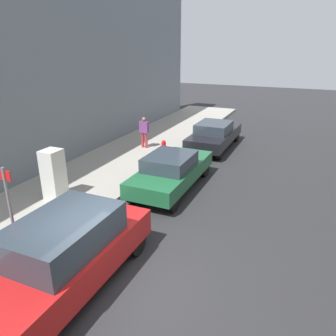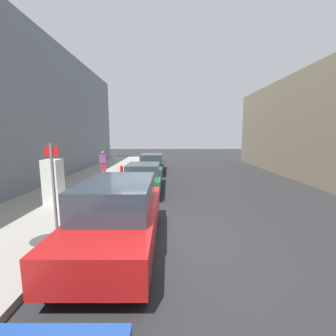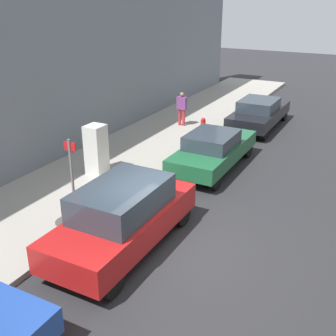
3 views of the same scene
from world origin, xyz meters
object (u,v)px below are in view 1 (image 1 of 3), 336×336
object	(u,v)px
discarded_refrigerator	(54,174)
street_sign_post	(11,211)
fire_hydrant	(164,147)
pedestrian_walking_far	(144,130)
parked_suv_red	(66,253)
parked_sedan_green	(172,170)
parked_sedan_dark	(214,134)

from	to	relation	value
discarded_refrigerator	street_sign_post	size ratio (longest dim) A/B	0.70
fire_hydrant	pedestrian_walking_far	size ratio (longest dim) A/B	0.44
discarded_refrigerator	parked_suv_red	size ratio (longest dim) A/B	0.38
parked_sedan_green	parked_sedan_dark	bearing A→B (deg)	90.00
parked_sedan_green	parked_sedan_dark	world-z (taller)	parked_sedan_green
fire_hydrant	pedestrian_walking_far	xyz separation A→B (m)	(-1.37, 0.60, 0.55)
pedestrian_walking_far	parked_sedan_dark	size ratio (longest dim) A/B	0.33
street_sign_post	parked_suv_red	distance (m)	1.72
street_sign_post	pedestrian_walking_far	size ratio (longest dim) A/B	1.56
pedestrian_walking_far	parked_suv_red	bearing A→B (deg)	-114.22
parked_suv_red	street_sign_post	bearing A→B (deg)	177.64
parked_sedan_dark	discarded_refrigerator	bearing A→B (deg)	-111.21
parked_sedan_green	fire_hydrant	bearing A→B (deg)	119.06
pedestrian_walking_far	parked_sedan_green	xyz separation A→B (m)	(3.20, -3.90, -0.33)
parked_suv_red	parked_sedan_green	distance (m)	5.95
street_sign_post	parked_sedan_dark	bearing A→B (deg)	82.23
parked_suv_red	parked_sedan_dark	distance (m)	11.73
fire_hydrant	pedestrian_walking_far	distance (m)	1.59
pedestrian_walking_far	parked_sedan_dark	bearing A→B (deg)	-11.78
parked_suv_red	parked_sedan_green	xyz separation A→B (m)	(-0.00, 5.94, -0.16)
pedestrian_walking_far	parked_sedan_dark	distance (m)	3.73
street_sign_post	parked_sedan_dark	distance (m)	11.80
fire_hydrant	parked_sedan_green	distance (m)	3.78
pedestrian_walking_far	parked_suv_red	xyz separation A→B (m)	(3.20, -9.84, -0.17)
fire_hydrant	parked_sedan_dark	xyz separation A→B (m)	(1.83, 2.48, 0.22)
discarded_refrigerator	parked_suv_red	distance (m)	4.64
fire_hydrant	parked_sedan_green	bearing A→B (deg)	-60.94
discarded_refrigerator	street_sign_post	bearing A→B (deg)	-62.37
parked_suv_red	parked_sedan_dark	world-z (taller)	parked_suv_red
street_sign_post	pedestrian_walking_far	distance (m)	9.92
pedestrian_walking_far	discarded_refrigerator	bearing A→B (deg)	-132.89
street_sign_post	parked_suv_red	world-z (taller)	street_sign_post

